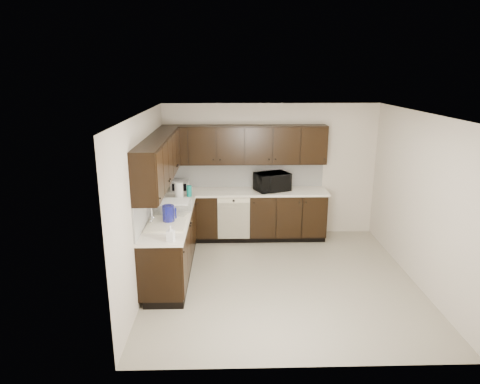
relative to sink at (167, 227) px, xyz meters
name	(u,v)px	position (x,y,z in m)	size (l,w,h in m)	color
floor	(281,280)	(1.68, 0.01, -0.88)	(4.00, 4.00, 0.00)	#A19885
ceiling	(286,114)	(1.68, 0.01, 1.62)	(4.00, 4.00, 0.00)	white
wall_back	(270,170)	(1.68, 2.01, 0.37)	(4.00, 0.02, 2.50)	beige
wall_left	(144,202)	(-0.32, 0.01, 0.37)	(0.02, 4.00, 2.50)	beige
wall_right	(420,200)	(3.68, 0.01, 0.37)	(0.02, 4.00, 2.50)	beige
wall_front	(308,260)	(1.68, -1.99, 0.37)	(4.00, 0.02, 2.50)	beige
lower_cabinets	(216,229)	(0.67, 1.12, -0.47)	(3.00, 2.80, 0.90)	black
countertop	(216,201)	(0.67, 1.12, 0.04)	(3.03, 2.83, 0.04)	white
backsplash	(204,183)	(0.46, 1.33, 0.30)	(3.00, 2.80, 0.48)	white
upper_cabinets	(210,151)	(0.58, 1.22, 0.89)	(3.00, 2.80, 0.70)	black
dishwasher	(234,216)	(0.98, 1.42, -0.33)	(0.58, 0.04, 0.78)	beige
sink	(167,227)	(0.00, 0.00, 0.00)	(0.54, 0.82, 0.42)	beige
microwave	(272,182)	(1.69, 1.70, 0.22)	(0.60, 0.40, 0.33)	black
soap_bottle_a	(171,233)	(0.14, -0.69, 0.16)	(0.10, 0.10, 0.21)	gray
soap_bottle_b	(163,207)	(-0.11, 0.37, 0.18)	(0.10, 0.10, 0.25)	gray
toaster_oven	(180,186)	(0.00, 1.72, 0.16)	(0.32, 0.24, 0.20)	silver
storage_bin	(173,208)	(0.03, 0.43, 0.15)	(0.49, 0.36, 0.19)	silver
blue_pitcher	(168,214)	(0.02, 0.03, 0.19)	(0.17, 0.17, 0.26)	navy
teal_tumbler	(189,191)	(0.20, 1.36, 0.16)	(0.09, 0.09, 0.19)	#0C847B
paper_towel_roll	(179,192)	(0.05, 1.11, 0.22)	(0.15, 0.15, 0.32)	silver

